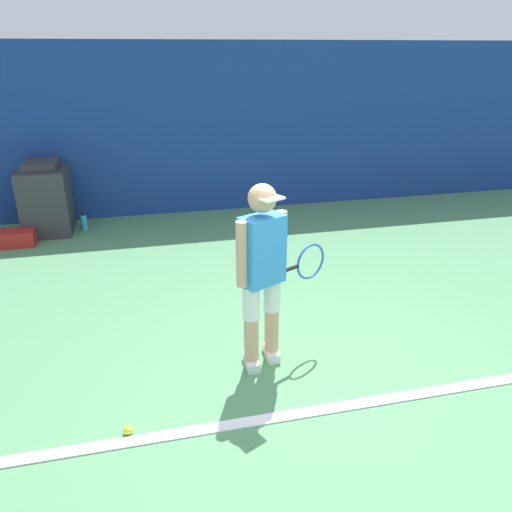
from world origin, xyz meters
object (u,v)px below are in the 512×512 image
at_px(covered_chair, 46,199).
at_px(equipment_bag, 5,239).
at_px(tennis_ball, 128,430).
at_px(water_bottle, 84,222).
at_px(tennis_player, 263,270).

distance_m(covered_chair, equipment_bag, 0.81).
bearing_deg(tennis_ball, covered_chair, 103.43).
distance_m(covered_chair, water_bottle, 0.60).
height_order(covered_chair, water_bottle, covered_chair).
xyz_separation_m(tennis_player, tennis_ball, (-1.12, -0.63, -0.82)).
distance_m(tennis_player, covered_chair, 4.50).
xyz_separation_m(tennis_ball, equipment_bag, (-1.59, 4.03, 0.07)).
bearing_deg(water_bottle, equipment_bag, -155.16).
bearing_deg(tennis_player, covered_chair, 93.46).
bearing_deg(water_bottle, covered_chair, 173.55).
distance_m(tennis_player, tennis_ball, 1.52).
xyz_separation_m(tennis_ball, water_bottle, (-0.62, 4.48, 0.08)).
relative_size(covered_chair, water_bottle, 4.18).
height_order(tennis_ball, equipment_bag, equipment_bag).
distance_m(tennis_ball, equipment_bag, 4.33).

